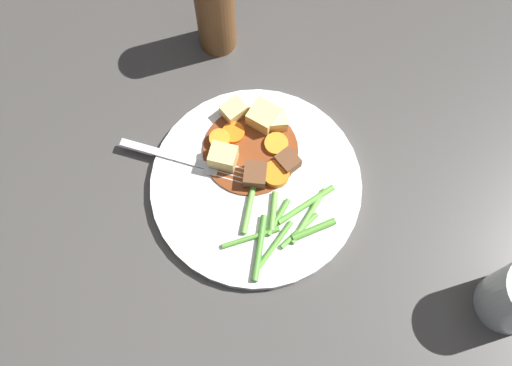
{
  "coord_description": "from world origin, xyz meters",
  "views": [
    {
      "loc": [
        -0.26,
        0.04,
        0.73
      ],
      "look_at": [
        0.0,
        0.0,
        0.01
      ],
      "focal_mm": 42.46,
      "sensor_mm": 36.0,
      "label": 1
    }
  ],
  "objects_px": {
    "fork": "(190,161)",
    "pepper_mill": "(215,8)",
    "carrot_slice_3": "(233,133)",
    "potato_chunk_0": "(223,157)",
    "potato_chunk_2": "(263,117)",
    "dinner_plate": "(256,185)",
    "carrot_slice_0": "(276,144)",
    "carrot_slice_2": "(276,174)",
    "potato_chunk_1": "(277,121)",
    "meat_chunk_0": "(288,161)",
    "potato_chunk_3": "(234,111)",
    "meat_chunk_1": "(256,175)",
    "carrot_slice_1": "(220,140)"
  },
  "relations": [
    {
      "from": "carrot_slice_2",
      "to": "potato_chunk_3",
      "type": "distance_m",
      "value": 0.1
    },
    {
      "from": "pepper_mill",
      "to": "carrot_slice_3",
      "type": "bearing_deg",
      "value": 179.73
    },
    {
      "from": "carrot_slice_0",
      "to": "meat_chunk_1",
      "type": "relative_size",
      "value": 1.02
    },
    {
      "from": "fork",
      "to": "pepper_mill",
      "type": "bearing_deg",
      "value": -18.8
    },
    {
      "from": "meat_chunk_0",
      "to": "carrot_slice_3",
      "type": "bearing_deg",
      "value": 49.48
    },
    {
      "from": "dinner_plate",
      "to": "pepper_mill",
      "type": "xyz_separation_m",
      "value": [
        0.22,
        0.02,
        0.07
      ]
    },
    {
      "from": "potato_chunk_0",
      "to": "fork",
      "type": "xyz_separation_m",
      "value": [
        0.01,
        0.04,
        -0.01
      ]
    },
    {
      "from": "carrot_slice_3",
      "to": "potato_chunk_0",
      "type": "height_order",
      "value": "potato_chunk_0"
    },
    {
      "from": "carrot_slice_0",
      "to": "potato_chunk_1",
      "type": "bearing_deg",
      "value": -10.93
    },
    {
      "from": "carrot_slice_1",
      "to": "carrot_slice_3",
      "type": "bearing_deg",
      "value": -65.72
    },
    {
      "from": "carrot_slice_1",
      "to": "potato_chunk_2",
      "type": "distance_m",
      "value": 0.06
    },
    {
      "from": "carrot_slice_3",
      "to": "potato_chunk_1",
      "type": "distance_m",
      "value": 0.06
    },
    {
      "from": "potato_chunk_0",
      "to": "meat_chunk_1",
      "type": "height_order",
      "value": "potato_chunk_0"
    },
    {
      "from": "carrot_slice_2",
      "to": "potato_chunk_1",
      "type": "xyz_separation_m",
      "value": [
        0.07,
        -0.01,
        0.0
      ]
    },
    {
      "from": "carrot_slice_3",
      "to": "potato_chunk_1",
      "type": "relative_size",
      "value": 1.14
    },
    {
      "from": "meat_chunk_0",
      "to": "potato_chunk_3",
      "type": "bearing_deg",
      "value": 35.03
    },
    {
      "from": "potato_chunk_3",
      "to": "carrot_slice_2",
      "type": "bearing_deg",
      "value": -157.42
    },
    {
      "from": "carrot_slice_0",
      "to": "potato_chunk_1",
      "type": "distance_m",
      "value": 0.03
    },
    {
      "from": "potato_chunk_2",
      "to": "fork",
      "type": "relative_size",
      "value": 0.2
    },
    {
      "from": "potato_chunk_2",
      "to": "dinner_plate",
      "type": "bearing_deg",
      "value": 164.79
    },
    {
      "from": "carrot_slice_2",
      "to": "potato_chunk_0",
      "type": "bearing_deg",
      "value": 64.47
    },
    {
      "from": "carrot_slice_0",
      "to": "carrot_slice_2",
      "type": "distance_m",
      "value": 0.04
    },
    {
      "from": "dinner_plate",
      "to": "potato_chunk_1",
      "type": "distance_m",
      "value": 0.09
    },
    {
      "from": "carrot_slice_0",
      "to": "potato_chunk_3",
      "type": "distance_m",
      "value": 0.07
    },
    {
      "from": "dinner_plate",
      "to": "potato_chunk_3",
      "type": "relative_size",
      "value": 9.11
    },
    {
      "from": "dinner_plate",
      "to": "carrot_slice_2",
      "type": "bearing_deg",
      "value": -78.28
    },
    {
      "from": "carrot_slice_2",
      "to": "potato_chunk_1",
      "type": "relative_size",
      "value": 1.33
    },
    {
      "from": "fork",
      "to": "potato_chunk_3",
      "type": "bearing_deg",
      "value": -48.89
    },
    {
      "from": "potato_chunk_0",
      "to": "meat_chunk_0",
      "type": "bearing_deg",
      "value": -101.52
    },
    {
      "from": "meat_chunk_1",
      "to": "dinner_plate",
      "type": "bearing_deg",
      "value": 172.82
    },
    {
      "from": "carrot_slice_3",
      "to": "pepper_mill",
      "type": "distance_m",
      "value": 0.16
    },
    {
      "from": "carrot_slice_1",
      "to": "meat_chunk_0",
      "type": "relative_size",
      "value": 1.0
    },
    {
      "from": "potato_chunk_2",
      "to": "carrot_slice_0",
      "type": "bearing_deg",
      "value": -163.58
    },
    {
      "from": "carrot_slice_2",
      "to": "potato_chunk_3",
      "type": "xyz_separation_m",
      "value": [
        0.09,
        0.04,
        0.0
      ]
    },
    {
      "from": "dinner_plate",
      "to": "potato_chunk_0",
      "type": "xyz_separation_m",
      "value": [
        0.04,
        0.04,
        0.02
      ]
    },
    {
      "from": "meat_chunk_0",
      "to": "fork",
      "type": "distance_m",
      "value": 0.13
    },
    {
      "from": "meat_chunk_0",
      "to": "pepper_mill",
      "type": "distance_m",
      "value": 0.22
    },
    {
      "from": "potato_chunk_1",
      "to": "fork",
      "type": "distance_m",
      "value": 0.12
    },
    {
      "from": "potato_chunk_1",
      "to": "carrot_slice_0",
      "type": "bearing_deg",
      "value": 169.07
    },
    {
      "from": "potato_chunk_2",
      "to": "potato_chunk_0",
      "type": "bearing_deg",
      "value": 129.69
    },
    {
      "from": "potato_chunk_2",
      "to": "pepper_mill",
      "type": "bearing_deg",
      "value": 15.99
    },
    {
      "from": "carrot_slice_3",
      "to": "potato_chunk_2",
      "type": "relative_size",
      "value": 0.88
    },
    {
      "from": "meat_chunk_1",
      "to": "fork",
      "type": "bearing_deg",
      "value": 65.89
    },
    {
      "from": "carrot_slice_0",
      "to": "meat_chunk_0",
      "type": "xyz_separation_m",
      "value": [
        -0.03,
        -0.01,
        0.0
      ]
    },
    {
      "from": "carrot_slice_1",
      "to": "potato_chunk_0",
      "type": "bearing_deg",
      "value": -178.11
    },
    {
      "from": "pepper_mill",
      "to": "fork",
      "type": "bearing_deg",
      "value": 161.2
    },
    {
      "from": "potato_chunk_3",
      "to": "meat_chunk_0",
      "type": "distance_m",
      "value": 0.1
    },
    {
      "from": "potato_chunk_2",
      "to": "potato_chunk_3",
      "type": "xyz_separation_m",
      "value": [
        0.02,
        0.04,
        -0.0
      ]
    },
    {
      "from": "meat_chunk_0",
      "to": "fork",
      "type": "relative_size",
      "value": 0.16
    },
    {
      "from": "carrot_slice_3",
      "to": "potato_chunk_0",
      "type": "bearing_deg",
      "value": 153.78
    }
  ]
}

